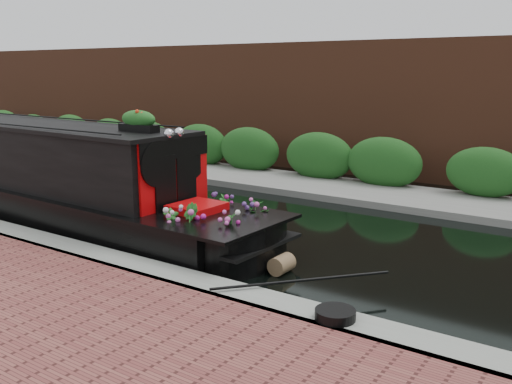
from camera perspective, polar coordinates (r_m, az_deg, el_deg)
The scene contains 8 objects.
ground at distance 12.30m, azimuth -5.52°, elevation -2.77°, with size 80.00×80.00×0.00m, color black.
near_bank_coping at distance 10.12m, azimuth -17.72°, elevation -6.61°, with size 40.00×0.60×0.50m, color gray.
far_bank_path at distance 15.65m, azimuth 4.43°, elevation 0.49°, with size 40.00×2.40×0.34m, color gray.
far_hedge at distance 16.42m, azimuth 6.02°, elevation 1.01°, with size 40.00×1.10×2.80m, color #1D4E1A.
far_brick_wall at distance 18.26m, azimuth 9.20°, elevation 2.04°, with size 40.00×1.00×8.00m, color brown.
narrowboat at distance 13.09m, azimuth -20.66°, elevation 0.96°, with size 11.37×2.30×2.65m.
rope_fender at distance 9.06m, azimuth 2.59°, elevation -7.23°, with size 0.30×0.30×0.40m, color olive.
coiled_mooring_rope at distance 6.98m, azimuth 7.93°, elevation -12.03°, with size 0.49×0.49×0.12m, color black.
Camera 1 is at (7.70, -9.05, 3.15)m, focal length 40.00 mm.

